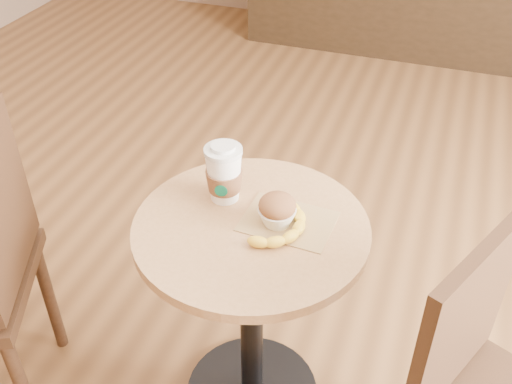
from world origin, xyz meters
TOP-DOWN VIEW (x-y plane):
  - cafe_table at (-0.05, 0.04)m, footprint 0.64×0.64m
  - kraft_bag at (0.04, 0.08)m, footprint 0.25×0.19m
  - coffee_cup at (-0.16, 0.12)m, footprint 0.10×0.11m
  - muffin at (0.02, 0.06)m, footprint 0.10×0.10m
  - banana at (0.04, 0.04)m, footprint 0.21×0.26m

SIDE VIEW (x-z plane):
  - cafe_table at x=-0.05m, z-range 0.13..0.88m
  - kraft_bag at x=0.04m, z-range 0.75..0.75m
  - banana at x=0.04m, z-range 0.75..0.78m
  - muffin at x=0.02m, z-range 0.75..0.84m
  - coffee_cup at x=-0.16m, z-range 0.74..0.92m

